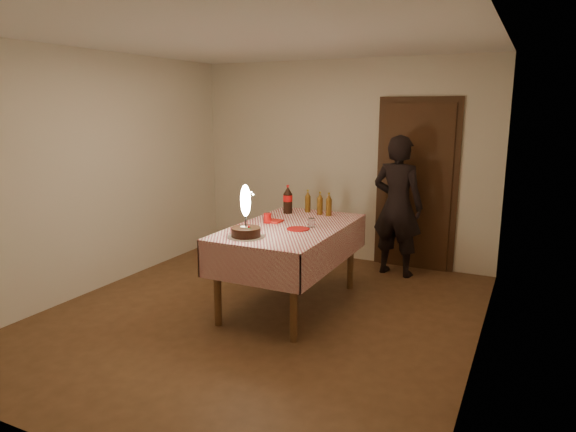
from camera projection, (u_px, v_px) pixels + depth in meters
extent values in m
cube|color=brown|center=(259.00, 315.00, 5.03)|extent=(4.00, 4.50, 0.01)
cube|color=beige|center=(341.00, 161.00, 6.74)|extent=(4.00, 0.04, 2.60)
cube|color=beige|center=(54.00, 240.00, 2.78)|extent=(4.00, 0.04, 2.60)
cube|color=beige|center=(98.00, 172.00, 5.62)|extent=(0.04, 4.50, 2.60)
cube|color=beige|center=(486.00, 201.00, 3.90)|extent=(0.04, 4.50, 2.60)
cube|color=silver|center=(255.00, 37.00, 4.49)|extent=(4.00, 4.50, 0.04)
cube|color=#472814|center=(416.00, 188.00, 6.34)|extent=(0.85, 0.05, 2.05)
sphere|color=#B28C33|center=(390.00, 188.00, 6.44)|extent=(0.06, 0.06, 0.06)
cube|color=brown|center=(290.00, 229.00, 5.13)|extent=(0.90, 1.60, 0.04)
cylinder|color=brown|center=(217.00, 285.00, 4.73)|extent=(0.07, 0.07, 0.79)
cylinder|color=brown|center=(294.00, 299.00, 4.40)|extent=(0.07, 0.07, 0.79)
cylinder|color=brown|center=(288.00, 246.00, 6.03)|extent=(0.07, 0.07, 0.79)
cylinder|color=brown|center=(351.00, 255.00, 5.70)|extent=(0.07, 0.07, 0.79)
cube|color=white|center=(290.00, 226.00, 5.12)|extent=(1.02, 1.72, 0.01)
cube|color=white|center=(247.00, 267.00, 4.41)|extent=(1.02, 0.01, 0.34)
cube|color=white|center=(322.00, 226.00, 5.91)|extent=(1.02, 0.01, 0.34)
cube|color=white|center=(247.00, 238.00, 5.38)|extent=(0.01, 1.72, 0.34)
cube|color=white|center=(337.00, 249.00, 4.94)|extent=(0.01, 1.72, 0.34)
cylinder|color=white|center=(246.00, 236.00, 4.69)|extent=(0.34, 0.34, 0.01)
cylinder|color=black|center=(246.00, 232.00, 4.68)|extent=(0.27, 0.27, 0.08)
cylinder|color=white|center=(245.00, 227.00, 4.69)|extent=(0.07, 0.07, 0.00)
sphere|color=red|center=(249.00, 227.00, 4.65)|extent=(0.02, 0.02, 0.02)
cube|color=#19721E|center=(250.00, 228.00, 4.63)|extent=(0.02, 0.01, 0.00)
cube|color=#19721E|center=(247.00, 228.00, 4.64)|extent=(0.01, 0.02, 0.00)
cylinder|color=#262628|center=(246.00, 221.00, 4.66)|extent=(0.01, 0.01, 0.12)
ellipsoid|color=#FFF2BF|center=(245.00, 201.00, 4.62)|extent=(0.09, 0.09, 0.29)
sphere|color=white|center=(246.00, 212.00, 4.64)|extent=(0.04, 0.04, 0.04)
cylinder|color=#B90C0D|center=(298.00, 229.00, 4.98)|extent=(0.22, 0.22, 0.01)
cylinder|color=#B00D0C|center=(268.00, 218.00, 5.24)|extent=(0.08, 0.08, 0.10)
cylinder|color=white|center=(312.00, 223.00, 5.06)|extent=(0.07, 0.07, 0.09)
cube|color=red|center=(274.00, 221.00, 5.28)|extent=(0.15, 0.15, 0.02)
cylinder|color=black|center=(288.00, 203.00, 5.70)|extent=(0.10, 0.10, 0.22)
cylinder|color=red|center=(288.00, 198.00, 5.69)|extent=(0.10, 0.10, 0.07)
cone|color=black|center=(288.00, 190.00, 5.67)|extent=(0.10, 0.10, 0.08)
cylinder|color=red|center=(288.00, 186.00, 5.66)|extent=(0.03, 0.03, 0.02)
cylinder|color=brown|center=(308.00, 204.00, 5.77)|extent=(0.06, 0.06, 0.18)
cone|color=brown|center=(308.00, 194.00, 5.75)|extent=(0.06, 0.06, 0.06)
cylinder|color=olive|center=(308.00, 191.00, 5.74)|extent=(0.02, 0.02, 0.02)
cylinder|color=brown|center=(329.00, 208.00, 5.58)|extent=(0.06, 0.06, 0.18)
cone|color=brown|center=(329.00, 197.00, 5.56)|extent=(0.06, 0.06, 0.06)
cylinder|color=olive|center=(329.00, 193.00, 5.55)|extent=(0.02, 0.02, 0.02)
cylinder|color=brown|center=(320.00, 206.00, 5.64)|extent=(0.06, 0.06, 0.18)
cone|color=brown|center=(320.00, 196.00, 5.62)|extent=(0.06, 0.06, 0.06)
cylinder|color=olive|center=(320.00, 193.00, 5.61)|extent=(0.02, 0.02, 0.02)
imported|color=black|center=(397.00, 206.00, 6.11)|extent=(0.67, 0.49, 1.69)
cube|color=black|center=(404.00, 155.00, 6.09)|extent=(0.14, 0.11, 0.10)
cylinder|color=black|center=(406.00, 154.00, 6.15)|extent=(0.09, 0.09, 0.08)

